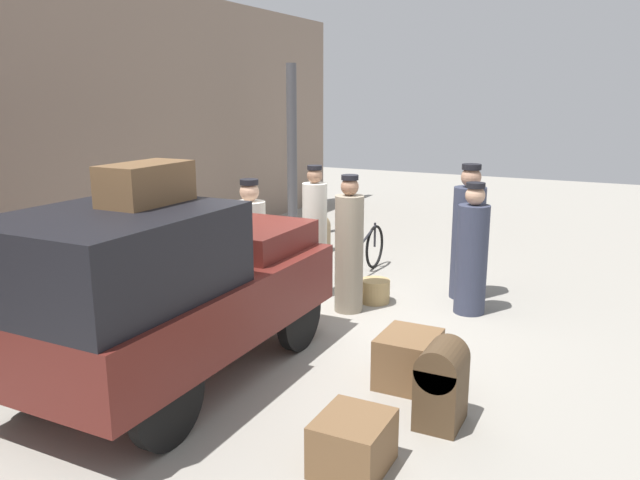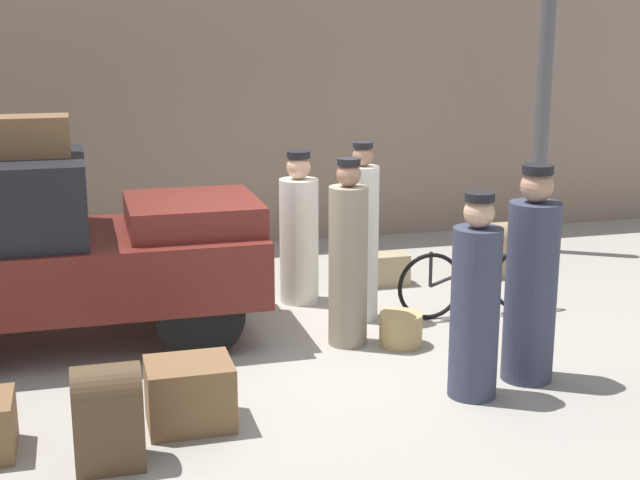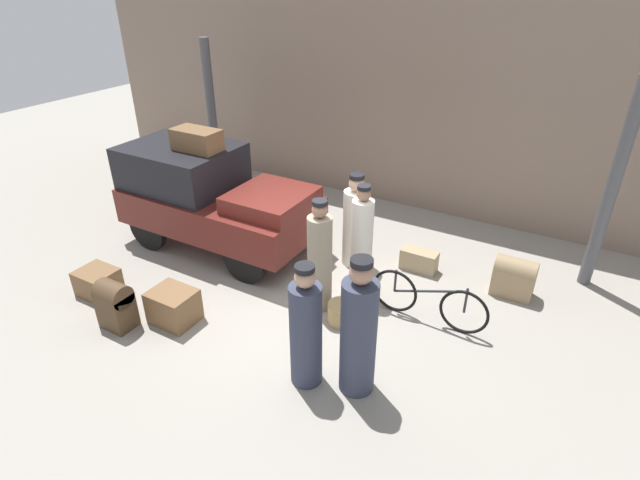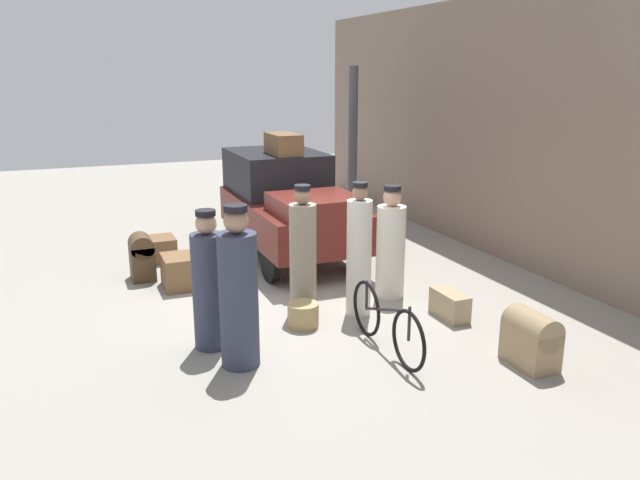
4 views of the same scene
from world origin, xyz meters
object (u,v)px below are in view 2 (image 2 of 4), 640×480
Objects in this scene: porter_standing_middle at (362,239)px; porter_lifting_near_truck at (299,235)px; porter_carrying_trunk at (475,306)px; trunk_large_brown at (502,248)px; truck at (49,243)px; suitcase_tan_flat at (382,270)px; suitcase_black_upright at (190,394)px; trunk_on_truck_roof at (21,136)px; porter_with_bicycle at (348,260)px; conductor_in_dark_uniform at (531,284)px; bicycle at (477,282)px; trunk_barrel_dark at (108,413)px; wicker_basket at (401,329)px.

porter_standing_middle is 0.88m from porter_lifting_near_truck.
trunk_large_brown is at bearing 59.98° from porter_carrying_trunk.
truck is 5.74× the size of suitcase_tan_flat.
trunk_on_truck_roof is at bearing 119.40° from suitcase_black_upright.
suitcase_tan_flat is (1.07, 0.34, -0.57)m from porter_lifting_near_truck.
suitcase_black_upright is at bearing -129.94° from suitcase_tan_flat.
porter_standing_middle is at bearing -57.47° from porter_lifting_near_truck.
porter_carrying_trunk is 2.61× the size of trunk_large_brown.
porter_with_bicycle reaches higher than trunk_large_brown.
porter_carrying_trunk is at bearing -66.15° from porter_with_bicycle.
bicycle is at bearing 79.46° from conductor_in_dark_uniform.
bicycle is 4.48m from trunk_barrel_dark.
porter_with_bicycle is at bearing -163.43° from bicycle.
trunk_on_truck_roof reaches higher than trunk_barrel_dark.
trunk_on_truck_roof is (-5.34, -1.07, 1.65)m from trunk_large_brown.
conductor_in_dark_uniform reaches higher than porter_with_bicycle.
porter_with_bicycle reaches higher than bicycle.
trunk_on_truck_roof reaches higher than trunk_large_brown.
porter_standing_middle is (-1.19, 0.21, 0.49)m from bicycle.
trunk_barrel_dark is (-2.16, -3.29, -0.36)m from porter_lifting_near_truck.
bicycle is at bearing -3.44° from trunk_on_truck_roof.
porter_lifting_near_truck is 3.07m from trunk_on_truck_roof.
porter_carrying_trunk is (-0.91, -1.89, 0.41)m from bicycle.
wicker_basket is 1.46m from conductor_in_dark_uniform.
truck is at bearing -164.94° from porter_lifting_near_truck.
porter_lifting_near_truck is at bearing 15.06° from truck.
porter_carrying_trunk reaches higher than porter_lifting_near_truck.
trunk_barrel_dark is at bearing -81.22° from truck.
trunk_on_truck_roof is at bearing -168.69° from trunk_large_brown.
porter_lifting_near_truck is 2.68× the size of suitcase_tan_flat.
trunk_large_brown reaches higher than wicker_basket.
porter_carrying_trunk is 2.75× the size of suitcase_tan_flat.
porter_standing_middle is 1.03× the size of porter_with_bicycle.
suitcase_tan_flat is (0.48, 1.93, 0.03)m from wicker_basket.
porter_with_bicycle is at bearing 39.37° from trunk_barrel_dark.
suitcase_tan_flat is at bearing 84.27° from porter_carrying_trunk.
truck is 4.79× the size of trunk_barrel_dark.
suitcase_black_upright is (-2.90, -0.15, -0.59)m from conductor_in_dark_uniform.
trunk_large_brown is at bearing 54.64° from bicycle.
trunk_barrel_dark is at bearing -141.07° from suitcase_black_upright.
porter_carrying_trunk is (0.16, -1.25, 0.61)m from wicker_basket.
bicycle is 2.13m from porter_carrying_trunk.
suitcase_black_upright is at bearing -150.79° from wicker_basket.
bicycle is 2.72× the size of suitcase_black_upright.
trunk_large_brown reaches higher than suitcase_black_upright.
conductor_in_dark_uniform is 4.66m from trunk_on_truck_roof.
porter_with_bicycle is (-1.54, -0.46, 0.46)m from bicycle.
truck is 4.28m from bicycle.
suitcase_black_upright is 4.08m from suitcase_tan_flat.
trunk_large_brown is at bearing 1.57° from suitcase_tan_flat.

